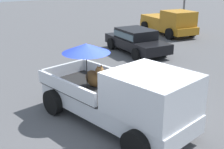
% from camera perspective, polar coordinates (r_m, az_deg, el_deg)
% --- Properties ---
extents(ground_plane, '(80.00, 80.00, 0.00)m').
position_cam_1_polar(ground_plane, '(9.09, 0.31, -9.13)').
color(ground_plane, '#4C4C4F').
extents(pickup_truck_main, '(5.23, 2.72, 2.29)m').
position_cam_1_polar(pickup_truck_main, '(8.39, 2.28, -4.15)').
color(pickup_truck_main, black).
rests_on(pickup_truck_main, ground).
extents(pickup_truck_red, '(5.07, 2.96, 1.80)m').
position_cam_1_polar(pickup_truck_red, '(21.95, 11.06, 9.84)').
color(pickup_truck_red, black).
rests_on(pickup_truck_red, ground).
extents(parked_sedan_near, '(4.52, 2.49, 1.33)m').
position_cam_1_polar(parked_sedan_near, '(16.65, 4.70, 6.76)').
color(parked_sedan_near, black).
rests_on(parked_sedan_near, ground).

